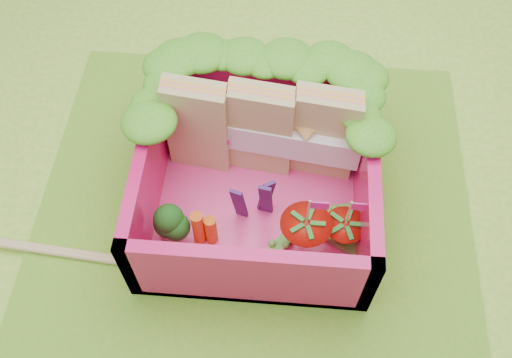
{
  "coord_description": "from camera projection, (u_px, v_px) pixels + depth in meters",
  "views": [
    {
      "loc": [
        0.15,
        -1.64,
        3.03
      ],
      "look_at": [
        0.01,
        0.12,
        0.28
      ],
      "focal_mm": 40.0,
      "sensor_mm": 36.0,
      "label": 1
    }
  ],
  "objects": [
    {
      "name": "broccoli",
      "position": [
        169.0,
        223.0,
        3.15
      ],
      "size": [
        0.35,
        0.35,
        0.25
      ],
      "color": "#6EAE54",
      "rests_on": "bento_floor"
    },
    {
      "name": "strawberry_left",
      "position": [
        305.0,
        236.0,
        3.13
      ],
      "size": [
        0.28,
        0.28,
        0.52
      ],
      "color": "red",
      "rests_on": "bento_floor"
    },
    {
      "name": "chopsticks",
      "position": [
        63.0,
        252.0,
        3.27
      ],
      "size": [
        2.28,
        0.23,
        0.04
      ],
      "color": "tan",
      "rests_on": "placemat"
    },
    {
      "name": "lettuce_ruffle",
      "position": [
        264.0,
        75.0,
        3.23
      ],
      "size": [
        1.43,
        0.77,
        0.11
      ],
      "color": "#278E19",
      "rests_on": "bento_box"
    },
    {
      "name": "bento_box",
      "position": [
        257.0,
        177.0,
        3.25
      ],
      "size": [
        1.3,
        1.3,
        0.55
      ],
      "color": "#DC125C",
      "rests_on": "placemat"
    },
    {
      "name": "strawberry_right",
      "position": [
        343.0,
        234.0,
        3.17
      ],
      "size": [
        0.23,
        0.23,
        0.47
      ],
      "color": "red",
      "rests_on": "bento_floor"
    },
    {
      "name": "snap_peas",
      "position": [
        320.0,
        233.0,
        3.28
      ],
      "size": [
        0.64,
        0.48,
        0.05
      ],
      "color": "green",
      "rests_on": "bento_floor"
    },
    {
      "name": "ground",
      "position": [
        253.0,
        221.0,
        3.44
      ],
      "size": [
        14.0,
        14.0,
        0.0
      ],
      "primitive_type": "plane",
      "color": "#77C637",
      "rests_on": "ground"
    },
    {
      "name": "placemat",
      "position": [
        253.0,
        219.0,
        3.43
      ],
      "size": [
        2.6,
        2.6,
        0.03
      ],
      "primitive_type": "cube",
      "color": "#64AB26",
      "rests_on": "ground"
    },
    {
      "name": "purple_wedges",
      "position": [
        257.0,
        200.0,
        3.21
      ],
      "size": [
        0.22,
        0.11,
        0.38
      ],
      "color": "#3D1751",
      "rests_on": "bento_floor"
    },
    {
      "name": "carrot_sticks",
      "position": [
        204.0,
        229.0,
        3.18
      ],
      "size": [
        0.14,
        0.08,
        0.28
      ],
      "color": "#DE5B12",
      "rests_on": "bento_floor"
    },
    {
      "name": "sandwich_stack",
      "position": [
        262.0,
        130.0,
        3.31
      ],
      "size": [
        1.19,
        0.32,
        0.65
      ],
      "color": "tan",
      "rests_on": "bento_floor"
    },
    {
      "name": "bento_floor",
      "position": [
        257.0,
        199.0,
        3.46
      ],
      "size": [
        1.3,
        1.3,
        0.05
      ],
      "primitive_type": "cube",
      "color": "#F23D8B",
      "rests_on": "placemat"
    }
  ]
}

